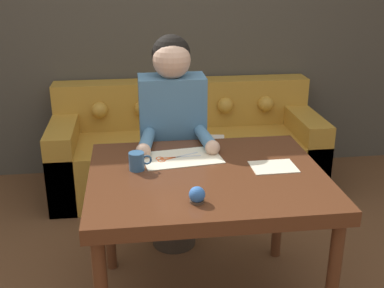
% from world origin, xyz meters
% --- Properties ---
extents(wall_back, '(8.00, 0.06, 2.60)m').
position_xyz_m(wall_back, '(0.00, 2.00, 1.30)').
color(wall_back, '#474238').
rests_on(wall_back, ground_plane).
extents(dining_table, '(1.14, 0.93, 0.78)m').
position_xyz_m(dining_table, '(0.15, 0.10, 0.70)').
color(dining_table, '#562D19').
rests_on(dining_table, ground_plane).
extents(couch, '(2.09, 0.82, 0.82)m').
position_xyz_m(couch, '(0.22, 1.59, 0.30)').
color(couch, '#B7842D').
rests_on(couch, ground_plane).
extents(person, '(0.45, 0.57, 1.35)m').
position_xyz_m(person, '(0.03, 0.71, 0.70)').
color(person, '#33281E').
rests_on(person, ground_plane).
extents(pattern_paper_main, '(0.43, 0.29, 0.00)m').
position_xyz_m(pattern_paper_main, '(0.05, 0.30, 0.78)').
color(pattern_paper_main, beige).
rests_on(pattern_paper_main, dining_table).
extents(pattern_paper_offcut, '(0.22, 0.17, 0.00)m').
position_xyz_m(pattern_paper_offcut, '(0.48, 0.13, 0.78)').
color(pattern_paper_offcut, beige).
rests_on(pattern_paper_offcut, dining_table).
extents(scissors, '(0.24, 0.11, 0.01)m').
position_xyz_m(scissors, '(-0.01, 0.30, 0.78)').
color(scissors, silver).
rests_on(scissors, dining_table).
extents(mug, '(0.11, 0.08, 0.09)m').
position_xyz_m(mug, '(-0.19, 0.18, 0.82)').
color(mug, '#335B84').
rests_on(mug, dining_table).
extents(pin_cushion, '(0.07, 0.07, 0.07)m').
position_xyz_m(pin_cushion, '(0.06, -0.19, 0.81)').
color(pin_cushion, '#4C3828').
rests_on(pin_cushion, dining_table).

